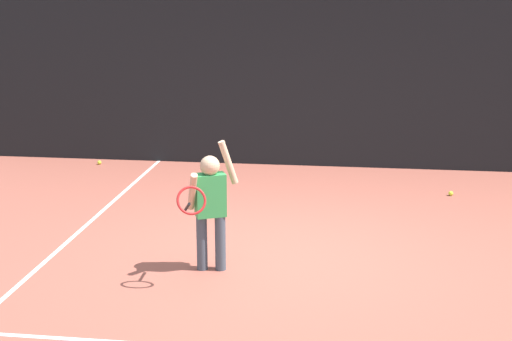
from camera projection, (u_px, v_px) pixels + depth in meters
ground_plane at (284, 255)px, 7.57m from camera, size 20.00×20.00×0.00m
court_line_sideline at (96, 217)px, 8.84m from camera, size 0.05×9.00×0.00m
back_fence_windscreen at (308, 77)px, 11.14m from camera, size 11.80×0.08×2.93m
fence_post_1 at (136, 69)px, 11.54m from camera, size 0.09×0.09×3.08m
fence_post_2 at (308, 72)px, 11.18m from camera, size 0.09×0.09×3.08m
fence_post_3 at (492, 74)px, 10.82m from camera, size 0.09×0.09×3.08m
tennis_player at (210, 203)px, 6.97m from camera, size 0.53×0.78×1.35m
tennis_ball_2 at (99, 162)px, 11.54m from camera, size 0.07×0.07×0.07m
tennis_ball_3 at (451, 193)px, 9.76m from camera, size 0.07×0.07×0.07m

